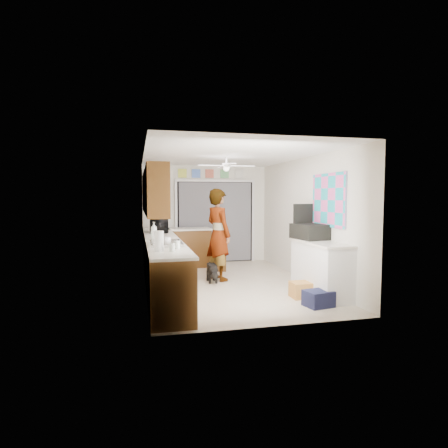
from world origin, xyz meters
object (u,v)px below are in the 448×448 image
cardboard_box (304,290)px  navy_crate (318,299)px  suitcase (310,232)px  cup (167,240)px  soap_bottle (154,231)px  man (218,235)px  microwave (159,225)px  paper_towel_roll (159,241)px  dog (212,272)px

cardboard_box → navy_crate: bearing=-90.0°
suitcase → cup: bearing=170.6°
soap_bottle → suitcase: (2.77, -0.62, -0.02)m
soap_bottle → man: man is taller
navy_crate → soap_bottle: bearing=146.7°
man → microwave: bearing=37.2°
microwave → paper_towel_roll: 2.81m
cardboard_box → navy_crate: cardboard_box is taller
microwave → navy_crate: bearing=-142.3°
cup → suitcase: bearing=-0.8°
paper_towel_roll → man: size_ratio=0.15×
paper_towel_roll → navy_crate: (2.44, -0.08, -0.96)m
dog → cup: bearing=-133.7°
microwave → man: man is taller
navy_crate → man: size_ratio=0.22×
suitcase → navy_crate: 1.41m
cup → paper_towel_roll: 0.97m
microwave → suitcase: (2.60, -1.89, -0.02)m
soap_bottle → paper_towel_roll: 1.53m
cup → suitcase: (2.57, -0.04, 0.09)m
microwave → man: (1.16, -0.69, -0.16)m
soap_bottle → dog: (1.15, 0.40, -0.90)m
soap_bottle → cup: soap_bottle is taller
cup → navy_crate: size_ratio=0.30×
microwave → suitcase: bearing=-126.7°
soap_bottle → dog: size_ratio=0.62×
microwave → soap_bottle: 1.28m
paper_towel_roll → dog: bearing=59.2°
dog → paper_towel_roll: bearing=-120.1°
suitcase → dog: bearing=139.2°
man → suitcase: bearing=-151.6°
paper_towel_roll → man: man is taller
microwave → suitcase: microwave is taller
suitcase → paper_towel_roll: bearing=-170.3°
microwave → soap_bottle: bearing=171.9°
cardboard_box → dog: (-1.29, 1.47, 0.07)m
soap_bottle → suitcase: size_ratio=0.50×
cup → suitcase: 2.57m
soap_bottle → paper_towel_roll: bearing=-89.9°
soap_bottle → dog: soap_bottle is taller
dog → navy_crate: bearing=-56.5°
microwave → dog: microwave is taller
suitcase → dog: 2.10m
soap_bottle → paper_towel_roll: size_ratio=1.10×
cup → dog: 1.58m
paper_towel_roll → dog: 2.41m
microwave → suitcase: 3.21m
cardboard_box → man: bearing=124.1°
microwave → paper_towel_roll: size_ratio=1.90×
paper_towel_roll → navy_crate: 2.62m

